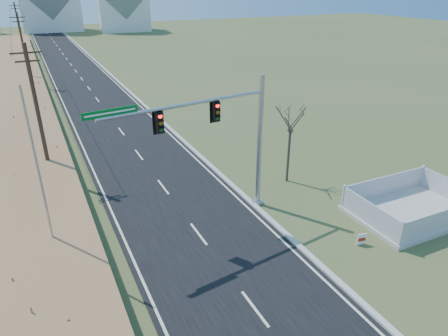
% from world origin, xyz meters
% --- Properties ---
extents(ground, '(260.00, 260.00, 0.00)m').
position_xyz_m(ground, '(0.00, 0.00, 0.00)').
color(ground, '#44572A').
rests_on(ground, ground).
extents(road, '(8.00, 180.00, 0.06)m').
position_xyz_m(road, '(0.00, 50.00, 0.03)').
color(road, black).
rests_on(road, ground).
extents(curb, '(0.30, 180.00, 0.18)m').
position_xyz_m(curb, '(4.15, 50.00, 0.09)').
color(curb, '#B2AFA8').
rests_on(curb, ground).
extents(utility_pole_near, '(1.80, 0.26, 9.00)m').
position_xyz_m(utility_pole_near, '(-6.50, 15.00, 4.68)').
color(utility_pole_near, '#422D1E').
rests_on(utility_pole_near, ground).
extents(utility_pole_mid, '(1.80, 0.26, 9.00)m').
position_xyz_m(utility_pole_mid, '(-6.50, 45.00, 4.68)').
color(utility_pole_mid, '#422D1E').
rests_on(utility_pole_mid, ground).
extents(utility_pole_far, '(1.80, 0.26, 9.00)m').
position_xyz_m(utility_pole_far, '(-6.50, 75.00, 4.68)').
color(utility_pole_far, '#422D1E').
rests_on(utility_pole_far, ground).
extents(condo_n, '(15.27, 10.20, 18.54)m').
position_xyz_m(condo_n, '(2.00, 112.00, 7.61)').
color(condo_n, silver).
rests_on(condo_n, ground).
extents(condo_ne, '(14.12, 10.51, 16.52)m').
position_xyz_m(condo_ne, '(20.00, 104.00, 6.84)').
color(condo_ne, silver).
rests_on(condo_ne, ground).
extents(traffic_signal_mast, '(9.81, 1.60, 7.86)m').
position_xyz_m(traffic_signal_mast, '(2.60, 5.23, 4.77)').
color(traffic_signal_mast, '#9EA0A5').
rests_on(traffic_signal_mast, ground).
extents(fence_enclosure, '(6.81, 4.70, 1.55)m').
position_xyz_m(fence_enclosure, '(11.85, 0.48, 0.30)').
color(fence_enclosure, '#B7B5AD').
rests_on(fence_enclosure, ground).
extents(open_sign, '(0.51, 0.15, 0.63)m').
position_xyz_m(open_sign, '(7.18, -0.49, 0.34)').
color(open_sign, white).
rests_on(open_sign, ground).
extents(flagpole, '(0.39, 0.39, 8.57)m').
position_xyz_m(flagpole, '(-7.00, 5.16, 3.42)').
color(flagpole, '#B7B5AD').
rests_on(flagpole, ground).
extents(bare_tree, '(2.11, 2.11, 5.60)m').
position_xyz_m(bare_tree, '(7.89, 7.30, 4.52)').
color(bare_tree, '#4C3F33').
rests_on(bare_tree, ground).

